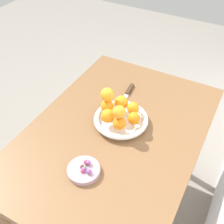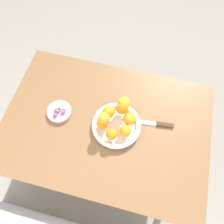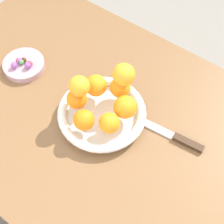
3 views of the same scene
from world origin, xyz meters
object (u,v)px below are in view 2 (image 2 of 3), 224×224
Objects in this scene: orange_3 at (109,112)px; candy_ball_0 at (58,111)px; candy_ball_7 at (59,111)px; knife at (153,123)px; orange_4 at (102,123)px; orange_6 at (104,118)px; candy_ball_6 at (63,111)px; candy_ball_3 at (55,115)px; dining_table at (106,130)px; orange_0 at (125,131)px; fruit_bowl at (117,125)px; candy_ball_5 at (63,112)px; candy_dish at (59,112)px; orange_1 at (129,119)px; orange_2 at (122,109)px; candy_ball_1 at (59,109)px; candy_ball_2 at (56,110)px; candy_ball_4 at (57,110)px; orange_7 at (124,103)px.

orange_3 is 3.95× the size of candy_ball_0.
knife is (-0.50, -0.06, -0.02)m from candy_ball_7.
knife is at bearing -160.22° from orange_4.
orange_6 reaches higher than candy_ball_6.
knife is at bearing -169.95° from candy_ball_3.
orange_0 is (-0.11, 0.04, 0.16)m from dining_table.
fruit_bowl is at bearing -156.36° from orange_4.
candy_ball_5 is (0.23, -0.02, -0.10)m from orange_6.
candy_ball_6 is 0.48m from knife.
orange_1 reaches higher than candy_dish.
candy_ball_1 is at bearing 11.71° from orange_2.
orange_4 reaches higher than dining_table.
candy_ball_7 is (0.26, -0.02, -0.10)m from orange_6.
candy_ball_5 is at bearing 7.93° from knife.
candy_ball_1 is (0.25, -0.04, -0.04)m from orange_4.
candy_ball_0 is at bearing 85.83° from candy_ball_7.
candy_ball_5 reaches higher than candy_ball_7.
candy_ball_7 is at bearing 177.64° from candy_ball_2.
orange_6 is 0.28m from candy_ball_7.
orange_1 is 0.39m from candy_ball_3.
orange_1 reaches higher than knife.
orange_4 is 0.26m from candy_ball_4.
orange_2 reaches higher than candy_ball_2.
orange_6 is 0.25m from candy_ball_5.
candy_dish is 2.08× the size of orange_3.
orange_3 is at bearing -169.94° from candy_ball_5.
candy_ball_3 is (-0.01, 0.03, 0.00)m from candy_ball_2.
dining_table is 4.22× the size of knife.
candy_ball_0 reaches higher than candy_ball_2.
orange_1 is 1.12× the size of orange_4.
orange_4 is 3.64× the size of candy_ball_0.
orange_1 is 0.35m from candy_ball_6.
knife is at bearing -172.07° from candy_ball_5.
orange_4 is 0.06m from orange_6.
dining_table is 52.95× the size of candy_ball_3.
orange_2 is 0.96× the size of orange_7.
orange_3 is at bearing -97.38° from orange_6.
candy_ball_5 is at bearing -6.32° from orange_4.
orange_0 is 1.00× the size of orange_6.
candy_ball_7 is at bearing 7.21° from knife.
candy_ball_4 is at bearing -4.05° from orange_6.
knife is at bearing -172.34° from candy_ball_0.
candy_ball_1 is at bearing -6.26° from orange_6.
fruit_bowl is 18.20× the size of candy_ball_2.
orange_4 is 2.83× the size of candy_ball_3.
candy_ball_6 is at bearing -172.35° from candy_dish.
orange_0 is 0.13m from orange_3.
dining_table is 17.22× the size of orange_3.
orange_3 is 0.27m from candy_ball_1.
candy_ball_4 is (0.34, 0.08, -0.10)m from orange_7.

